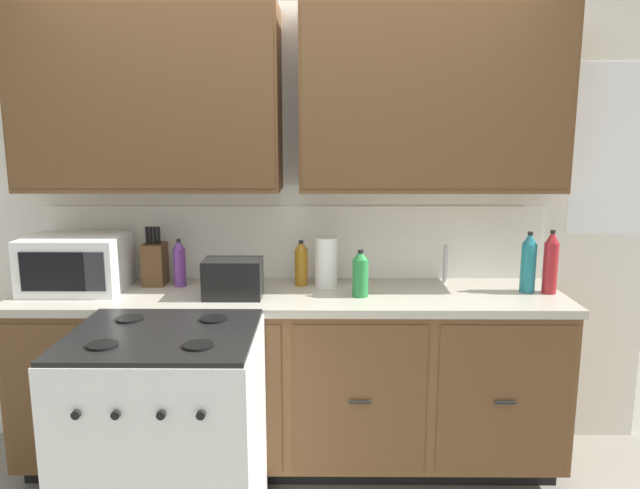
{
  "coord_description": "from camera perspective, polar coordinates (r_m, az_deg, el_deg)",
  "views": [
    {
      "loc": [
        0.17,
        -2.62,
        1.74
      ],
      "look_at": [
        0.15,
        0.27,
        1.19
      ],
      "focal_mm": 33.7,
      "sensor_mm": 36.0,
      "label": 1
    }
  ],
  "objects": [
    {
      "name": "microwave",
      "position": [
        3.27,
        -22.17,
        -1.68
      ],
      "size": [
        0.48,
        0.37,
        0.28
      ],
      "color": "white",
      "rests_on": "counter_run"
    },
    {
      "name": "wall_unit",
      "position": [
        3.13,
        -2.71,
        8.83
      ],
      "size": [
        3.91,
        0.4,
        2.39
      ],
      "color": "white",
      "rests_on": "ground_plane"
    },
    {
      "name": "bottle_red",
      "position": [
        3.19,
        21.06,
        -1.62
      ],
      "size": [
        0.07,
        0.07,
        0.32
      ],
      "color": "maroon",
      "rests_on": "counter_run"
    },
    {
      "name": "bottle_teal",
      "position": [
        3.18,
        19.18,
        -1.65
      ],
      "size": [
        0.08,
        0.08,
        0.31
      ],
      "color": "#1E707A",
      "rests_on": "counter_run"
    },
    {
      "name": "stove_range",
      "position": [
        2.7,
        -14.31,
        -17.55
      ],
      "size": [
        0.76,
        0.68,
        0.95
      ],
      "color": "white",
      "rests_on": "ground_plane"
    },
    {
      "name": "bottle_amber",
      "position": [
        3.14,
        -1.8,
        -1.81
      ],
      "size": [
        0.07,
        0.07,
        0.24
      ],
      "color": "#9E6619",
      "rests_on": "counter_run"
    },
    {
      "name": "toaster",
      "position": [
        2.94,
        -8.27,
        -3.2
      ],
      "size": [
        0.28,
        0.18,
        0.19
      ],
      "color": "black",
      "rests_on": "counter_run"
    },
    {
      "name": "paper_towel_roll",
      "position": [
        3.11,
        0.61,
        -1.67
      ],
      "size": [
        0.12,
        0.12,
        0.26
      ],
      "primitive_type": "cylinder",
      "color": "white",
      "rests_on": "counter_run"
    },
    {
      "name": "knife_block",
      "position": [
        3.27,
        -15.41,
        -1.71
      ],
      "size": [
        0.11,
        0.14,
        0.31
      ],
      "color": "#52361E",
      "rests_on": "counter_run"
    },
    {
      "name": "bottle_violet",
      "position": [
        3.2,
        -13.19,
        -1.75
      ],
      "size": [
        0.06,
        0.06,
        0.25
      ],
      "color": "#663384",
      "rests_on": "counter_run"
    },
    {
      "name": "counter_run",
      "position": [
        3.19,
        -2.73,
        -12.46
      ],
      "size": [
        2.74,
        0.64,
        0.94
      ],
      "color": "black",
      "rests_on": "ground_plane"
    },
    {
      "name": "bottle_green",
      "position": [
        2.94,
        3.86,
        -2.79
      ],
      "size": [
        0.08,
        0.08,
        0.23
      ],
      "color": "#237A38",
      "rests_on": "counter_run"
    },
    {
      "name": "sink_faucet",
      "position": [
        3.28,
        11.82,
        -1.81
      ],
      "size": [
        0.02,
        0.02,
        0.2
      ],
      "primitive_type": "cylinder",
      "color": "#B2B5BA",
      "rests_on": "counter_run"
    }
  ]
}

